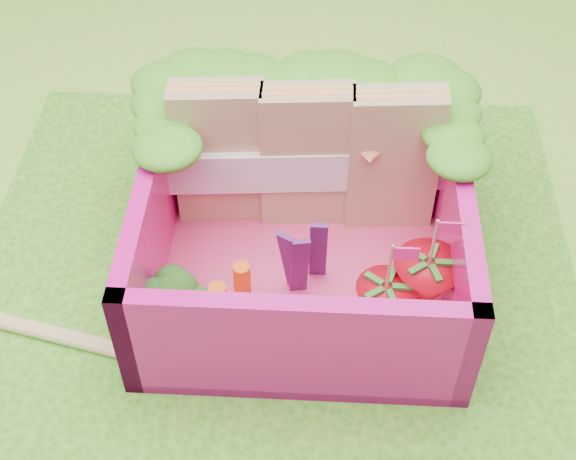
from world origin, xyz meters
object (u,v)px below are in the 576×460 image
(broccoli, at_px, (177,291))
(strawberry_right, at_px, (425,286))
(strawberry_left, at_px, (384,306))
(bento_box, at_px, (303,226))
(sandwich_stack, at_px, (307,157))

(broccoli, distance_m, strawberry_right, 0.98)
(strawberry_right, bearing_deg, strawberry_left, -149.32)
(broccoli, height_order, strawberry_right, strawberry_right)
(bento_box, bearing_deg, strawberry_right, -24.23)
(broccoli, height_order, strawberry_left, strawberry_left)
(bento_box, height_order, strawberry_right, strawberry_right)
(strawberry_left, xyz_separation_m, strawberry_right, (0.16, 0.10, 0.02))
(sandwich_stack, xyz_separation_m, strawberry_right, (0.49, -0.53, -0.19))
(broccoli, bearing_deg, strawberry_left, 0.15)
(broccoli, relative_size, strawberry_left, 0.72)
(bento_box, distance_m, strawberry_right, 0.55)
(broccoli, bearing_deg, sandwich_stack, 52.36)
(sandwich_stack, relative_size, strawberry_left, 2.59)
(sandwich_stack, relative_size, strawberry_right, 2.40)
(strawberry_left, height_order, strawberry_right, strawberry_right)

